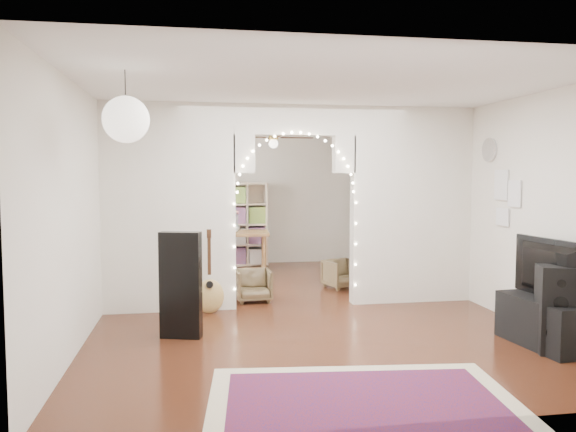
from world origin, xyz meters
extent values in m
plane|color=black|center=(0.00, 0.00, 0.00)|extent=(7.50, 7.50, 0.00)
cube|color=white|center=(0.00, 0.00, 2.70)|extent=(5.00, 7.50, 0.02)
cube|color=silver|center=(0.00, 3.75, 1.35)|extent=(5.00, 0.02, 2.70)
cube|color=silver|center=(0.00, -3.75, 1.35)|extent=(5.00, 0.02, 2.70)
cube|color=silver|center=(-2.50, 0.00, 1.35)|extent=(0.02, 7.50, 2.70)
cube|color=silver|center=(2.50, 0.00, 1.35)|extent=(0.02, 7.50, 2.70)
cube|color=silver|center=(-1.65, 0.00, 1.35)|extent=(1.70, 0.20, 2.70)
cube|color=silver|center=(1.65, 0.00, 1.35)|extent=(1.70, 0.20, 2.70)
cube|color=silver|center=(0.00, 0.00, 2.50)|extent=(1.60, 0.20, 0.40)
cube|color=white|center=(-2.47, 1.80, 1.50)|extent=(0.04, 1.20, 1.40)
cylinder|color=white|center=(2.48, -0.60, 2.10)|extent=(0.03, 0.31, 0.31)
sphere|color=white|center=(-1.90, -2.40, 2.25)|extent=(0.40, 0.40, 0.40)
cube|color=maroon|center=(-0.05, -3.40, 0.01)|extent=(2.60, 2.06, 0.02)
cube|color=black|center=(-1.49, -1.28, 0.58)|extent=(0.47, 0.26, 1.16)
ellipsoid|color=#AD8745|center=(-1.15, -0.25, 0.39)|extent=(0.38, 0.18, 0.44)
cube|color=#301D0D|center=(-1.15, -0.25, 0.75)|extent=(0.05, 0.03, 0.51)
cube|color=#301D0D|center=(-1.15, -0.25, 1.03)|extent=(0.06, 0.04, 0.11)
ellipsoid|color=brown|center=(-1.46, -1.13, 0.13)|extent=(0.30, 0.40, 0.26)
sphere|color=brown|center=(-1.49, -1.28, 0.26)|extent=(0.18, 0.18, 0.15)
cone|color=brown|center=(-1.53, -1.28, 0.34)|extent=(0.05, 0.05, 0.05)
cone|color=brown|center=(-1.45, -1.28, 0.34)|extent=(0.05, 0.05, 0.05)
cylinder|color=brown|center=(-1.42, -0.93, 0.04)|extent=(0.09, 0.24, 0.08)
cube|color=black|center=(2.20, -2.44, 0.44)|extent=(0.42, 0.39, 0.88)
cylinder|color=black|center=(2.15, -2.58, 0.24)|extent=(0.25, 0.10, 0.25)
cylinder|color=black|center=(2.15, -2.58, 0.54)|extent=(0.14, 0.06, 0.14)
cylinder|color=black|center=(2.15, -2.58, 0.73)|extent=(0.08, 0.04, 0.08)
cube|color=black|center=(2.20, -2.22, 0.25)|extent=(0.50, 1.04, 0.50)
imported|color=black|center=(2.20, -2.22, 0.81)|extent=(0.25, 1.08, 0.62)
cube|color=#CBB393|center=(-0.71, 3.50, 0.81)|extent=(1.62, 0.64, 1.62)
cube|color=brown|center=(-0.62, 2.62, 0.73)|extent=(1.25, 0.88, 0.05)
cylinder|color=brown|center=(-1.16, 2.33, 0.35)|extent=(0.05, 0.05, 0.70)
cylinder|color=brown|center=(-0.12, 2.26, 0.35)|extent=(0.05, 0.05, 0.70)
cylinder|color=brown|center=(-1.11, 2.97, 0.35)|extent=(0.05, 0.05, 0.70)
cylinder|color=brown|center=(-0.08, 2.90, 0.35)|extent=(0.05, 0.05, 0.70)
imported|color=white|center=(-0.62, 2.62, 0.85)|extent=(0.19, 0.19, 0.19)
imported|color=brown|center=(-0.52, 0.35, 0.22)|extent=(0.50, 0.51, 0.45)
imported|color=brown|center=(0.94, 1.04, 0.22)|extent=(0.61, 0.62, 0.45)
camera|label=1|loc=(-1.33, -7.41, 1.78)|focal=35.00mm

